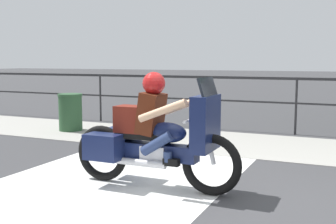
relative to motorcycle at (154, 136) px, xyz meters
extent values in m
plane|color=#38383A|center=(1.15, -0.12, -0.68)|extent=(120.00, 120.00, 0.00)
cube|color=#99968E|center=(1.15, 3.28, -0.67)|extent=(44.00, 2.40, 0.01)
cube|color=silver|center=(-0.63, -0.32, -0.67)|extent=(3.01, 6.00, 0.01)
cube|color=#232326|center=(1.15, 4.79, 0.56)|extent=(36.00, 0.04, 0.06)
cube|color=#232326|center=(1.15, 4.79, 0.02)|extent=(36.00, 0.03, 0.04)
cylinder|color=#232326|center=(-3.95, 4.79, -0.04)|extent=(0.05, 0.05, 1.27)
cylinder|color=#232326|center=(1.15, 4.79, -0.04)|extent=(0.05, 0.05, 1.27)
torus|color=black|center=(0.78, 0.00, -0.29)|extent=(0.76, 0.11, 0.76)
torus|color=black|center=(-0.79, 0.00, -0.29)|extent=(0.76, 0.11, 0.76)
cube|color=#141E47|center=(-0.01, 0.00, -0.19)|extent=(1.19, 0.22, 0.20)
cube|color=silver|center=(0.02, 0.00, -0.24)|extent=(0.34, 0.26, 0.26)
ellipsoid|color=#141E47|center=(0.18, 0.00, 0.06)|extent=(0.52, 0.30, 0.26)
cube|color=black|center=(-0.16, 0.00, 0.00)|extent=(0.69, 0.28, 0.08)
cube|color=#141E47|center=(0.70, 0.00, 0.21)|extent=(0.20, 0.59, 0.67)
cube|color=#1E232B|center=(0.72, 0.00, 0.65)|extent=(0.10, 0.50, 0.24)
cylinder|color=silver|center=(0.56, 0.00, 0.26)|extent=(0.04, 0.70, 0.04)
cylinder|color=silver|center=(-0.19, -0.16, -0.32)|extent=(0.86, 0.09, 0.09)
cube|color=#141E47|center=(-0.61, -0.24, -0.14)|extent=(0.48, 0.28, 0.33)
cube|color=#141E47|center=(-0.61, 0.24, -0.14)|extent=(0.48, 0.28, 0.33)
cylinder|color=silver|center=(0.75, 0.00, -0.04)|extent=(0.18, 0.06, 0.50)
cube|color=#4C1E0F|center=(-0.04, 0.00, 0.29)|extent=(0.31, 0.36, 0.55)
sphere|color=tan|center=(0.00, 0.00, 0.66)|extent=(0.23, 0.23, 0.23)
sphere|color=#B21919|center=(0.00, 0.00, 0.68)|extent=(0.29, 0.29, 0.29)
cylinder|color=navy|center=(0.11, -0.15, -0.06)|extent=(0.44, 0.13, 0.34)
cylinder|color=navy|center=(0.26, -0.15, -0.21)|extent=(0.11, 0.11, 0.13)
cube|color=black|center=(0.31, -0.15, -0.27)|extent=(0.20, 0.10, 0.09)
cylinder|color=navy|center=(0.11, 0.15, -0.06)|extent=(0.44, 0.13, 0.34)
cylinder|color=navy|center=(0.26, 0.15, -0.21)|extent=(0.11, 0.11, 0.13)
cube|color=black|center=(0.31, 0.15, -0.27)|extent=(0.20, 0.10, 0.09)
cylinder|color=tan|center=(0.26, -0.30, 0.38)|extent=(0.63, 0.09, 0.31)
cylinder|color=tan|center=(0.26, 0.30, 0.38)|extent=(0.63, 0.09, 0.31)
cube|color=maroon|center=(-0.34, 0.00, 0.20)|extent=(0.38, 0.28, 0.35)
cylinder|color=#284C2D|center=(-3.72, 3.17, -0.27)|extent=(0.54, 0.54, 0.81)
cylinder|color=#284C2D|center=(-3.72, 3.17, 0.16)|extent=(0.56, 0.56, 0.06)
camera|label=1|loc=(2.34, -4.77, 0.97)|focal=45.00mm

